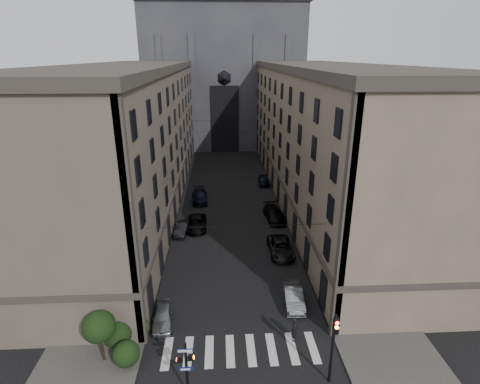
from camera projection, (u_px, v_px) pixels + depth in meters
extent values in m
cube|color=#383533|center=(158.00, 198.00, 55.39)|extent=(7.00, 80.00, 0.15)
cube|color=#383533|center=(298.00, 195.00, 56.49)|extent=(7.00, 80.00, 0.15)
cube|color=beige|center=(241.00, 350.00, 26.91)|extent=(11.00, 3.20, 0.01)
cube|color=#534940|center=(131.00, 139.00, 52.16)|extent=(13.00, 60.00, 18.00)
cube|color=#38332D|center=(124.00, 68.00, 48.92)|extent=(13.60, 60.60, 0.90)
cube|color=#38332D|center=(135.00, 172.00, 53.81)|extent=(13.40, 60.30, 0.50)
cube|color=brown|center=(322.00, 136.00, 53.57)|extent=(13.00, 60.00, 18.00)
cube|color=#38332D|center=(328.00, 67.00, 50.33)|extent=(13.60, 60.60, 0.90)
cube|color=#38332D|center=(320.00, 169.00, 55.22)|extent=(13.40, 60.30, 0.50)
cube|color=#2D2D33|center=(224.00, 78.00, 87.34)|extent=(34.00, 22.00, 30.00)
cube|color=#38332D|center=(222.00, 4.00, 82.00)|extent=(35.00, 23.00, 1.20)
cube|color=black|center=(225.00, 120.00, 79.75)|extent=(6.00, 0.30, 14.00)
cylinder|color=black|center=(187.00, 369.00, 22.76)|extent=(0.18, 0.18, 4.00)
cube|color=orange|center=(191.00, 357.00, 22.47)|extent=(0.34, 0.24, 0.38)
cube|color=#FF0C07|center=(180.00, 359.00, 22.60)|extent=(0.34, 0.24, 0.38)
cube|color=navy|center=(185.00, 351.00, 22.11)|extent=(0.95, 0.05, 0.24)
cube|color=navy|center=(186.00, 369.00, 22.59)|extent=(0.85, 0.05, 0.27)
cylinder|color=black|center=(332.00, 349.00, 23.50)|extent=(0.20, 0.20, 5.20)
cube|color=black|center=(336.00, 326.00, 22.60)|extent=(0.34, 0.30, 1.00)
cylinder|color=#FF0C07|center=(337.00, 323.00, 22.34)|extent=(0.22, 0.05, 0.22)
cylinder|color=orange|center=(337.00, 327.00, 22.45)|extent=(0.22, 0.05, 0.22)
cylinder|color=black|center=(336.00, 332.00, 22.56)|extent=(0.22, 0.05, 0.22)
sphere|color=black|center=(126.00, 354.00, 25.21)|extent=(1.80, 1.80, 1.80)
sphere|color=black|center=(118.00, 334.00, 26.81)|extent=(2.00, 2.00, 2.00)
sphere|color=black|center=(140.00, 327.00, 27.92)|extent=(1.40, 1.40, 1.40)
cylinder|color=black|center=(102.00, 346.00, 25.49)|extent=(0.16, 0.16, 2.40)
sphere|color=black|center=(99.00, 327.00, 24.93)|extent=(2.20, 2.20, 2.20)
cylinder|color=black|center=(237.00, 226.00, 29.01)|extent=(14.00, 0.03, 0.03)
cylinder|color=black|center=(232.00, 178.00, 40.26)|extent=(14.00, 0.03, 0.03)
cylinder|color=black|center=(228.00, 150.00, 52.44)|extent=(14.00, 0.03, 0.03)
cylinder|color=black|center=(226.00, 132.00, 64.63)|extent=(14.00, 0.03, 0.03)
cylinder|color=black|center=(225.00, 120.00, 75.87)|extent=(14.00, 0.03, 0.03)
cylinder|color=black|center=(219.00, 151.00, 53.45)|extent=(0.03, 60.00, 0.03)
cylinder|color=black|center=(237.00, 150.00, 53.59)|extent=(0.03, 60.00, 0.03)
imported|color=slate|center=(163.00, 316.00, 29.46)|extent=(1.76, 3.95, 1.32)
imported|color=black|center=(182.00, 229.00, 44.26)|extent=(1.75, 4.05, 1.30)
imported|color=black|center=(197.00, 223.00, 45.48)|extent=(2.50, 5.16, 1.41)
imported|color=black|center=(200.00, 196.00, 54.03)|extent=(2.42, 5.32, 1.51)
imported|color=slate|center=(293.00, 296.00, 31.75)|extent=(1.74, 4.47, 1.45)
imported|color=black|center=(281.00, 247.00, 39.75)|extent=(2.49, 5.33, 1.48)
imported|color=black|center=(274.00, 214.00, 47.95)|extent=(2.74, 5.59, 1.57)
imported|color=black|center=(264.00, 180.00, 61.14)|extent=(1.85, 4.23, 1.42)
imported|color=black|center=(295.00, 329.00, 27.58)|extent=(0.69, 0.83, 1.93)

